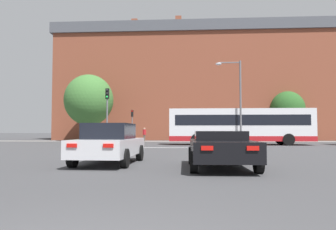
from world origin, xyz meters
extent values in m
cube|color=silver|center=(0.00, 21.33, 0.00)|extent=(8.36, 0.30, 0.01)
cube|color=gray|center=(0.00, 36.22, 0.01)|extent=(69.29, 2.50, 0.01)
cube|color=brown|center=(2.24, 47.12, 7.27)|extent=(39.29, 13.96, 14.54)
cube|color=#4C4F56|center=(2.24, 47.12, 15.27)|extent=(40.07, 14.52, 1.46)
cube|color=brown|center=(-14.31, 48.39, 17.16)|extent=(0.90, 0.90, 2.32)
cube|color=brown|center=(-7.23, 46.25, 17.16)|extent=(0.90, 0.90, 2.32)
cube|color=brown|center=(-0.49, 45.41, 17.16)|extent=(0.90, 0.90, 2.32)
cube|color=brown|center=(5.73, 47.90, 17.16)|extent=(0.90, 0.90, 2.32)
cube|color=brown|center=(12.60, 50.17, 17.16)|extent=(0.90, 0.90, 2.32)
cube|color=brown|center=(18.20, 50.07, 17.16)|extent=(0.90, 0.90, 2.32)
cube|color=silver|center=(-1.92, 9.40, 0.62)|extent=(1.97, 4.48, 0.60)
cube|color=black|center=(-1.92, 9.36, 1.21)|extent=(1.64, 2.04, 0.58)
cylinder|color=black|center=(-2.76, 10.80, 0.32)|extent=(0.24, 0.65, 0.64)
cylinder|color=black|center=(-0.99, 10.75, 0.32)|extent=(0.24, 0.65, 0.64)
cylinder|color=black|center=(-2.84, 8.06, 0.32)|extent=(0.24, 0.65, 0.64)
cylinder|color=black|center=(-1.07, 8.00, 0.32)|extent=(0.24, 0.65, 0.64)
cube|color=red|center=(-2.55, 7.18, 0.77)|extent=(0.32, 0.06, 0.12)
cube|color=red|center=(-1.41, 7.15, 0.77)|extent=(0.32, 0.06, 0.12)
cube|color=black|center=(2.07, 8.19, 0.62)|extent=(2.00, 4.24, 0.59)
cube|color=black|center=(2.07, 8.30, 1.06)|extent=(1.68, 1.29, 0.30)
cylinder|color=black|center=(1.13, 9.48, 0.32)|extent=(0.23, 0.64, 0.64)
cylinder|color=black|center=(2.98, 9.51, 0.32)|extent=(0.23, 0.64, 0.64)
cylinder|color=black|center=(1.17, 6.87, 0.32)|extent=(0.23, 0.64, 0.64)
cylinder|color=black|center=(3.02, 6.90, 0.32)|extent=(0.23, 0.64, 0.64)
cube|color=red|center=(1.51, 6.06, 0.76)|extent=(0.32, 0.06, 0.12)
cube|color=red|center=(2.71, 6.08, 0.76)|extent=(0.32, 0.06, 0.12)
cube|color=silver|center=(5.54, 26.63, 1.75)|extent=(12.39, 2.48, 2.81)
cube|color=#AD191E|center=(5.54, 26.63, 0.57)|extent=(12.41, 2.50, 0.44)
cube|color=black|center=(5.54, 26.63, 2.16)|extent=(11.40, 2.51, 0.90)
cylinder|color=black|center=(9.38, 27.82, 0.50)|extent=(1.00, 0.28, 1.00)
cylinder|color=black|center=(9.38, 25.44, 0.50)|extent=(1.00, 0.28, 1.00)
cylinder|color=black|center=(1.70, 27.82, 0.50)|extent=(1.00, 0.28, 1.00)
cylinder|color=black|center=(1.70, 25.44, 0.50)|extent=(1.00, 0.28, 1.00)
cylinder|color=slate|center=(-5.22, 21.97, 1.84)|extent=(0.12, 0.12, 3.68)
cube|color=black|center=(-5.22, 21.97, 4.08)|extent=(0.26, 0.20, 0.80)
sphere|color=black|center=(-5.22, 21.84, 4.34)|extent=(0.17, 0.17, 0.17)
sphere|color=black|center=(-5.22, 21.84, 4.08)|extent=(0.17, 0.17, 0.17)
sphere|color=#1ED14C|center=(-5.22, 21.84, 3.83)|extent=(0.17, 0.17, 0.17)
cylinder|color=slate|center=(-5.72, 35.93, 1.47)|extent=(0.12, 0.12, 2.94)
cube|color=black|center=(-5.72, 35.93, 3.34)|extent=(0.26, 0.20, 0.80)
sphere|color=red|center=(-5.72, 35.80, 3.59)|extent=(0.17, 0.17, 0.17)
sphere|color=black|center=(-5.72, 35.80, 3.34)|extent=(0.17, 0.17, 0.17)
sphere|color=black|center=(-5.72, 35.80, 3.08)|extent=(0.17, 0.17, 0.17)
cylinder|color=slate|center=(5.36, 24.99, 3.57)|extent=(0.16, 0.16, 7.15)
cylinder|color=slate|center=(4.46, 24.99, 7.00)|extent=(1.81, 0.10, 0.10)
ellipsoid|color=#B2B2B7|center=(3.55, 24.99, 6.90)|extent=(0.50, 0.36, 0.22)
cylinder|color=brown|center=(-4.29, 35.83, 0.39)|extent=(0.13, 0.13, 0.78)
cylinder|color=brown|center=(-4.21, 35.98, 0.39)|extent=(0.13, 0.13, 0.78)
cube|color=#B21E23|center=(-4.25, 35.91, 1.08)|extent=(0.38, 0.46, 0.61)
sphere|color=tan|center=(-4.25, 35.91, 1.51)|extent=(0.23, 0.23, 0.23)
cylinder|color=brown|center=(8.32, 36.15, 0.39)|extent=(0.13, 0.13, 0.78)
cylinder|color=brown|center=(8.47, 36.08, 0.39)|extent=(0.13, 0.13, 0.78)
cube|color=#232328|center=(8.39, 36.12, 1.09)|extent=(0.46, 0.37, 0.62)
sphere|color=tan|center=(8.39, 36.12, 1.52)|extent=(0.23, 0.23, 0.23)
cylinder|color=#4C3823|center=(13.57, 39.73, 1.12)|extent=(0.36, 0.36, 2.24)
ellipsoid|color=#285623|center=(13.57, 39.73, 4.05)|extent=(4.27, 4.27, 4.48)
cylinder|color=#4C3823|center=(-11.00, 35.90, 1.24)|extent=(0.36, 0.36, 2.47)
ellipsoid|color=#3D7033|center=(-11.00, 35.90, 4.96)|extent=(5.85, 5.85, 6.14)
camera|label=1|loc=(1.03, -2.66, 1.21)|focal=35.00mm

